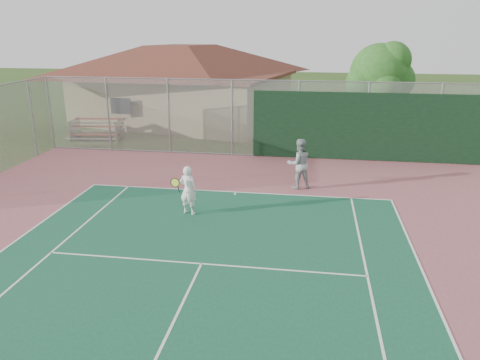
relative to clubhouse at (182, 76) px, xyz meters
name	(u,v)px	position (x,y,z in m)	size (l,w,h in m)	color
back_fence	(300,122)	(7.54, -7.61, -1.17)	(20.08, 0.11, 3.53)	gray
clubhouse	(182,76)	(0.00, 0.00, 0.00)	(14.58, 11.40, 5.58)	tan
bleachers	(97,129)	(-3.35, -5.29, -2.30)	(2.84, 1.85, 1.02)	#A23C25
tree	(381,75)	(11.53, -2.71, 0.50)	(3.63, 3.44, 5.07)	#311C12
player_white_front	(188,191)	(4.26, -14.97, -2.03)	(0.83, 0.61, 1.60)	white
player_grey_back	(299,164)	(7.66, -11.86, -1.90)	(1.10, 0.99, 1.87)	#9B9EA0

